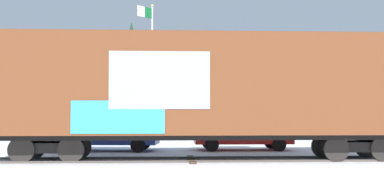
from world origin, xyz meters
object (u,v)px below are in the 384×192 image
at_px(parked_car_blue, 106,132).
at_px(freight_car, 204,88).
at_px(flagpole, 150,56).
at_px(parked_car_red, 241,133).

bearing_deg(parked_car_blue, freight_car, -47.29).
xyz_separation_m(flagpole, parked_car_blue, (-1.65, -8.65, -4.61)).
distance_m(flagpole, parked_car_red, 10.74).
height_order(freight_car, parked_car_blue, freight_car).
xyz_separation_m(freight_car, parked_car_blue, (-4.19, 4.54, -1.83)).
relative_size(parked_car_blue, parked_car_red, 1.09).
bearing_deg(parked_car_red, freight_car, -114.11).
bearing_deg(freight_car, parked_car_blue, 132.71).
xyz_separation_m(parked_car_blue, parked_car_red, (6.28, 0.14, -0.04)).
height_order(freight_car, flagpole, flagpole).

